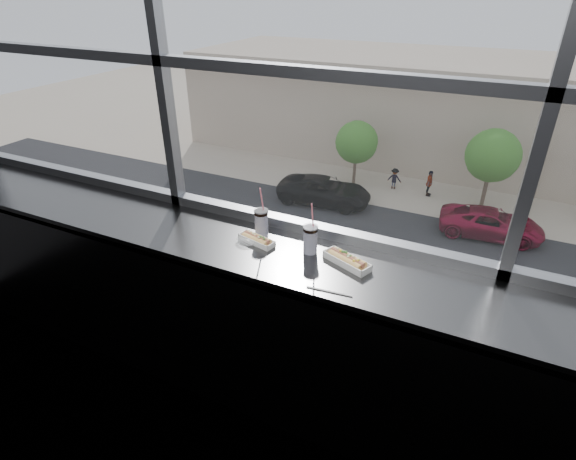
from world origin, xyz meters
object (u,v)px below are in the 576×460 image
at_px(car_far_a, 324,186).
at_px(car_far_b, 492,219).
at_px(pedestrian_b, 430,181).
at_px(tree_center, 493,156).
at_px(car_near_b, 336,258).
at_px(tree_left, 357,142).
at_px(loose_straw, 329,291).
at_px(soda_cup_right, 310,238).
at_px(hotdog_tray_right, 347,260).
at_px(soda_cup_left, 261,221).
at_px(wrapper, 245,242).
at_px(pedestrian_a, 395,177).
at_px(hotdog_tray_left, 257,239).
at_px(car_near_c, 470,293).
at_px(car_near_a, 211,230).

relative_size(car_far_a, car_far_b, 1.07).
distance_m(pedestrian_b, tree_center, 4.37).
xyz_separation_m(car_far_b, pedestrian_b, (-4.35, 4.22, 0.01)).
relative_size(car_near_b, tree_left, 1.45).
bearing_deg(tree_center, loose_straw, -91.19).
relative_size(soda_cup_right, car_near_b, 0.04).
xyz_separation_m(hotdog_tray_right, soda_cup_left, (-0.55, 0.08, 0.06)).
xyz_separation_m(wrapper, pedestrian_a, (-4.90, 28.70, -11.15)).
bearing_deg(hotdog_tray_right, loose_straw, -67.29).
bearing_deg(loose_straw, pedestrian_b, 90.03).
bearing_deg(hotdog_tray_left, hotdog_tray_right, 14.45).
height_order(hotdog_tray_left, car_far_b, hotdog_tray_left).
distance_m(loose_straw, car_far_a, 28.34).
distance_m(hotdog_tray_left, car_near_b, 20.17).
distance_m(hotdog_tray_right, car_near_c, 19.64).
relative_size(car_far_b, tree_left, 1.36).
bearing_deg(car_near_c, loose_straw, -177.99).
xyz_separation_m(car_near_a, car_far_a, (3.75, 8.00, 0.21)).
xyz_separation_m(soda_cup_right, pedestrian_a, (-5.27, 28.62, -11.23)).
bearing_deg(soda_cup_right, wrapper, -168.14).
bearing_deg(car_far_a, hotdog_tray_right, -164.33).
relative_size(soda_cup_left, pedestrian_b, 0.14).
height_order(loose_straw, pedestrian_b, loose_straw).
height_order(wrapper, tree_center, wrapper).
xyz_separation_m(car_far_b, tree_center, (-0.75, 4.00, 2.48)).
bearing_deg(car_far_b, pedestrian_b, 41.10).
height_order(wrapper, pedestrian_a, wrapper).
distance_m(hotdog_tray_right, pedestrian_b, 30.65).
bearing_deg(tree_center, car_far_a, -157.80).
distance_m(hotdog_tray_right, loose_straw, 0.27).
height_order(soda_cup_right, car_far_a, soda_cup_right).
distance_m(car_far_b, pedestrian_a, 8.14).
height_order(car_near_b, pedestrian_b, car_near_b).
bearing_deg(car_near_b, hotdog_tray_left, -157.66).
bearing_deg(soda_cup_right, car_near_a, 128.17).
height_order(soda_cup_right, loose_straw, soda_cup_right).
xyz_separation_m(hotdog_tray_right, loose_straw, (0.00, -0.26, -0.02)).
height_order(car_near_b, tree_left, tree_left).
distance_m(car_far_a, tree_left, 4.55).
bearing_deg(pedestrian_a, car_near_c, 117.49).
xyz_separation_m(soda_cup_left, loose_straw, (0.55, -0.34, -0.09)).
distance_m(soda_cup_left, car_far_b, 26.63).
distance_m(hotdog_tray_left, car_far_a, 27.96).
height_order(hotdog_tray_left, car_near_c, hotdog_tray_left).
xyz_separation_m(soda_cup_right, pedestrian_b, (-2.78, 28.43, -11.04)).
bearing_deg(car_far_b, car_near_c, 172.65).
bearing_deg(car_near_b, tree_center, -21.03).
distance_m(hotdog_tray_left, tree_left, 30.63).
bearing_deg(car_near_b, loose_straw, -156.22).
distance_m(soda_cup_right, loose_straw, 0.38).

